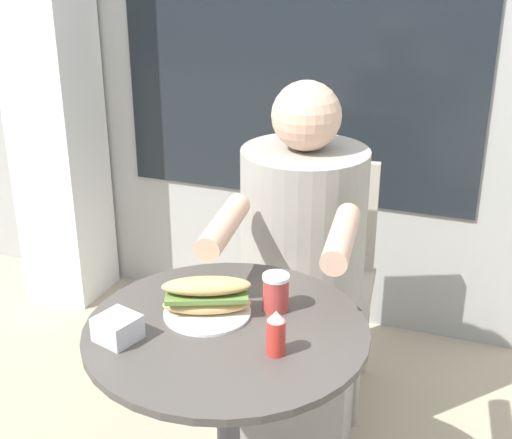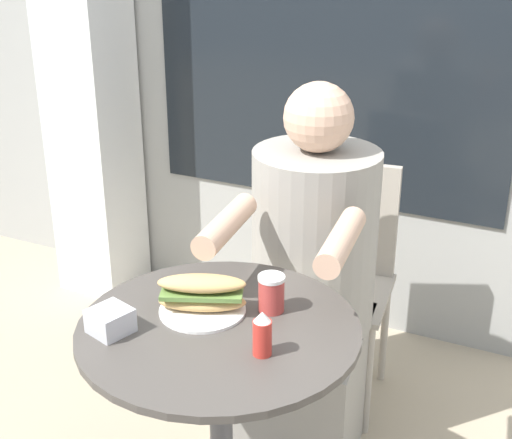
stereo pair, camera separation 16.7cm
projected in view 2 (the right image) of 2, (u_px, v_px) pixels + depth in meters
The scene contains 8 objects.
lattice_pillar at pixel (84, 34), 3.07m from camera, with size 0.32×0.32×2.40m.
cafe_table at pixel (220, 393), 1.82m from camera, with size 0.70×0.70×0.75m.
diner_chair at pixel (341, 261), 2.57m from camera, with size 0.42×0.42×0.87m.
seated_diner at pixel (309, 303), 2.28m from camera, with size 0.46×0.73×1.23m.
sandwich_on_plate at pixel (202, 296), 1.78m from camera, with size 0.23×0.22×0.10m.
drink_cup at pixel (271, 293), 1.78m from camera, with size 0.07×0.07×0.10m.
napkin_box at pixel (110, 321), 1.70m from camera, with size 0.11×0.11×0.06m.
condiment_bottle at pixel (262, 334), 1.60m from camera, with size 0.04×0.04×0.11m.
Camera 2 is at (0.74, -1.31, 1.67)m, focal length 50.00 mm.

